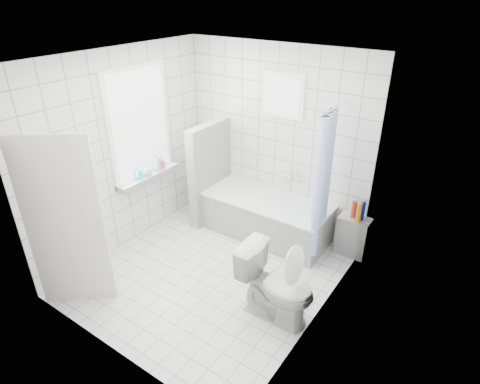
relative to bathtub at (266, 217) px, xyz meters
The scene contains 19 objects.
ground 1.17m from the bathtub, 95.85° to the right, with size 3.00×3.00×0.00m, color white.
ceiling 2.57m from the bathtub, 95.85° to the right, with size 3.00×3.00×0.00m, color white.
wall_back 1.08m from the bathtub, 107.08° to the left, with size 2.80×0.02×2.60m, color white.
wall_front 2.81m from the bathtub, 92.51° to the right, with size 2.80×0.02×2.60m, color white.
wall_left 2.14m from the bathtub, 143.41° to the right, with size 0.02×3.00×2.60m, color white.
wall_right 1.98m from the bathtub, 41.21° to the right, with size 0.02×3.00×2.60m, color white.
window_left 2.13m from the bathtub, 150.70° to the right, with size 0.01×0.90×1.40m, color white.
window_back 1.69m from the bathtub, 92.64° to the left, with size 0.50×0.01×0.50m, color white.
window_sill 1.74m from the bathtub, 149.93° to the right, with size 0.18×1.02×0.08m, color white.
door 2.67m from the bathtub, 114.23° to the right, with size 0.04×0.80×2.00m, color silver.
bathtub is the anchor object (origin of this frame).
partition_wall 1.07m from the bathtub, behind, with size 0.15×0.85×1.50m, color white.
tiled_ledge 1.21m from the bathtub, 12.20° to the left, with size 0.40×0.24×0.55m, color white.
toilet 1.60m from the bathtub, 55.04° to the right, with size 0.47×0.82×0.84m, color silver.
curtain_rod 1.90m from the bathtub, ahead, with size 0.02×0.02×0.80m, color silver.
shower_curtain 1.17m from the bathtub, 10.52° to the right, with size 0.14×0.48×1.78m, color #4870D3, non-canonical shape.
tub_faucet 0.66m from the bathtub, 73.38° to the left, with size 0.18×0.06×0.06m, color silver.
sill_bottles 1.76m from the bathtub, 151.67° to the right, with size 0.19×0.55×0.27m.
ledge_bottles 1.29m from the bathtub, 10.65° to the left, with size 0.17×0.16×0.28m.
Camera 1 is at (2.57, -3.11, 3.26)m, focal length 30.00 mm.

